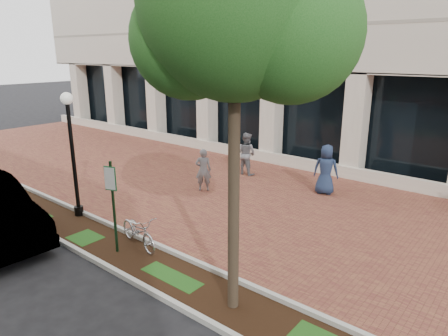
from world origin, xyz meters
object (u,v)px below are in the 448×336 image
Objects in this scene: parking_sign at (112,196)px; pedestrian_right at (326,170)px; locked_bicycle at (138,231)px; pedestrian_mid at (246,154)px; lamppost at (72,148)px; street_tree at (239,16)px; pedestrian_left at (203,170)px.

parking_sign is 1.33× the size of pedestrian_right.
pedestrian_right is (1.98, 6.95, 0.46)m from locked_bicycle.
pedestrian_mid is (-1.48, 7.67, -0.66)m from parking_sign.
lamppost is 3.60m from locked_bicycle.
pedestrian_mid is (-1.68, 7.11, 0.44)m from locked_bicycle.
parking_sign is at bearing -178.02° from street_tree.
parking_sign is 0.63× the size of lamppost.
lamppost is (-2.95, 0.73, 0.64)m from parking_sign.
locked_bicycle is at bearing 52.92° from parking_sign.
pedestrian_left reaches higher than locked_bicycle.
parking_sign reaches higher than pedestrian_mid.
parking_sign is 1.43× the size of locked_bicycle.
pedestrian_left is at bearing 137.26° from street_tree.
pedestrian_left is at bearing 70.75° from lamppost.
locked_bicycle is 0.96× the size of pedestrian_mid.
locked_bicycle is at bearing 58.43° from pedestrian_right.
parking_sign reaches higher than locked_bicycle.
pedestrian_left is (1.48, 4.25, -1.39)m from lamppost.
pedestrian_mid is at bearing 83.56° from parking_sign.
street_tree is at bearing 86.52° from pedestrian_right.
lamppost is at bearing 98.52° from locked_bicycle.
street_tree is at bearing -5.10° from lamppost.
pedestrian_right is at bearing 52.95° from lamppost.
locked_bicycle is 7.31m from pedestrian_mid.
pedestrian_right is (5.13, 6.79, -1.27)m from lamppost.
street_tree reaches higher than pedestrian_mid.
pedestrian_right is at bearing -4.40° from locked_bicycle.
pedestrian_mid reaches higher than pedestrian_left.
parking_sign is 5.51m from street_tree.
street_tree reaches higher than pedestrian_right.
street_tree is at bearing 98.15° from pedestrian_left.
street_tree is 4.14× the size of pedestrian_mid.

